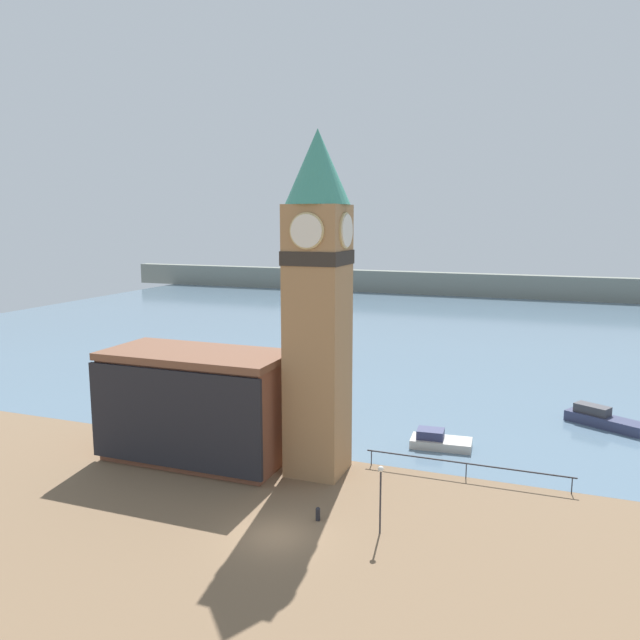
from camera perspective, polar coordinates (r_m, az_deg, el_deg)
ground_plane at (r=35.65m, az=-4.07°, el=-19.06°), size 160.00×160.00×0.00m
water at (r=102.18m, az=12.91°, el=-0.51°), size 160.00×120.00×0.00m
far_shoreline at (r=141.26m, az=15.19°, el=3.08°), size 180.00×3.00×5.00m
pier_railing at (r=42.98m, az=13.24°, el=-12.75°), size 13.51×0.08×1.09m
clock_tower at (r=40.33m, az=-0.20°, el=2.15°), size 4.17×4.17×22.44m
pier_building at (r=45.15m, az=-11.25°, el=-7.66°), size 13.07×6.34×7.76m
boat_near at (r=48.29m, az=10.79°, el=-10.79°), size 4.61×2.51×1.30m
boat_far at (r=56.90m, az=24.41°, el=-8.25°), size 6.31×4.58×1.58m
mooring_bollard_near at (r=36.89m, az=-0.19°, el=-17.25°), size 0.28×0.28×0.79m
lamp_post at (r=34.74m, az=5.56°, el=-14.91°), size 0.32×0.32×3.85m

